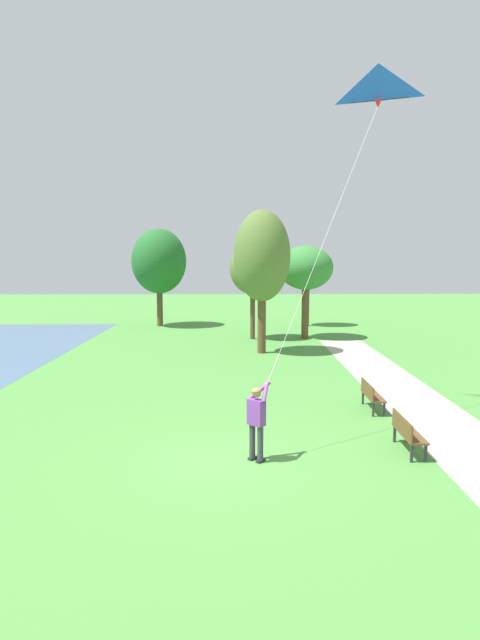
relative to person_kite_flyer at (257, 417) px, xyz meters
name	(u,v)px	position (x,y,z in m)	size (l,w,h in m)	color
ground_plane	(225,461)	(-0.73, -0.02, -1.05)	(120.00, 120.00, 0.00)	#4C8E3D
walkway_path	(450,431)	(5.37, 1.98, -1.04)	(2.40, 32.00, 0.02)	#B7AD99
person_kite_flyer	(257,417)	(0.00, 0.00, 0.00)	(0.58, 0.60, 1.83)	#232328
flying_kite	(377,85)	(3.61, 3.85, 8.56)	(4.35, 4.16, 8.43)	blue
park_bench_near_walkway	(407,431)	(3.66, 0.51, -0.54)	(0.47, 1.51, 0.88)	brown
park_bench_far_walkway	(371,394)	(3.74, 4.01, -0.54)	(0.47, 1.51, 0.88)	brown
tree_treeline_right	(306,269)	(3.80, 18.96, 3.11)	(3.22, 3.46, 5.51)	brown
tree_behind_path	(159,261)	(-5.67, 24.94, 3.52)	(3.81, 4.17, 6.85)	brown
tree_treeline_center	(253,269)	(0.66, 18.74, 3.10)	(2.69, 2.93, 5.71)	brown
tree_horizon_far	(262,257)	(0.93, 14.05, 3.76)	(2.80, 3.13, 7.11)	brown
tree_lakeside_far	(307,268)	(4.76, 24.89, 3.09)	(3.15, 2.67, 5.50)	brown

